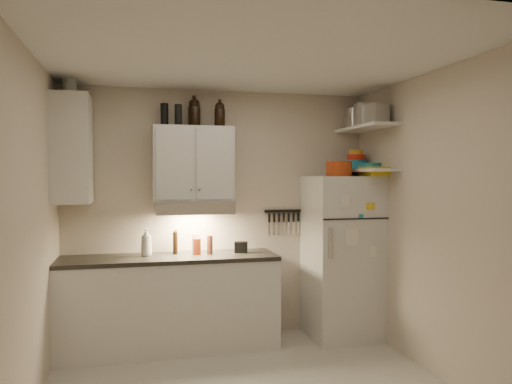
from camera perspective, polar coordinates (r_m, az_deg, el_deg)
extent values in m
cube|color=silver|center=(3.92, -0.41, 15.21)|extent=(3.20, 3.00, 0.02)
cube|color=beige|center=(5.31, -4.20, -2.51)|extent=(3.20, 0.02, 2.60)
cube|color=beige|center=(3.80, -24.81, -4.42)|extent=(0.02, 3.00, 2.60)
cube|color=beige|center=(4.49, 20.04, -3.42)|extent=(0.02, 3.00, 2.60)
cube|color=silver|center=(5.08, -9.85, -12.57)|extent=(2.10, 0.60, 0.88)
cube|color=#282622|center=(4.99, -9.88, -7.45)|extent=(2.10, 0.62, 0.04)
cube|color=silver|center=(5.08, -7.23, 3.21)|extent=(0.80, 0.33, 0.75)
cube|color=silver|center=(4.95, -20.26, 4.59)|extent=(0.33, 0.55, 1.00)
cube|color=silver|center=(5.02, -7.12, -1.74)|extent=(0.76, 0.46, 0.12)
cube|color=silver|center=(5.39, 9.79, -7.29)|extent=(0.70, 0.68, 1.70)
cube|color=silver|center=(5.30, 12.46, 7.18)|extent=(0.30, 0.95, 0.03)
cube|color=silver|center=(5.28, 12.42, 2.42)|extent=(0.30, 0.95, 0.03)
cube|color=black|center=(5.45, 3.13, -2.19)|extent=(0.42, 0.02, 0.03)
cylinder|color=#993311|center=(5.11, 9.46, 2.64)|extent=(0.27, 0.27, 0.15)
cube|color=gold|center=(5.21, 13.41, 2.29)|extent=(0.23, 0.29, 0.10)
cylinder|color=silver|center=(5.33, 10.02, 2.25)|extent=(0.07, 0.07, 0.09)
cylinder|color=silver|center=(5.66, 11.56, 8.13)|extent=(0.40, 0.40, 0.22)
cube|color=#AAAAAD|center=(5.20, 12.43, 8.64)|extent=(0.25, 0.24, 0.21)
cube|color=#AAAAAD|center=(5.09, 13.54, 8.64)|extent=(0.23, 0.23, 0.19)
cylinder|color=teal|center=(5.50, 11.25, 3.07)|extent=(0.24, 0.24, 0.10)
cylinder|color=red|center=(5.47, 11.35, 3.90)|extent=(0.20, 0.20, 0.06)
cylinder|color=#C58922|center=(5.47, 11.35, 4.46)|extent=(0.15, 0.15, 0.05)
cylinder|color=teal|center=(5.36, 12.90, 2.91)|extent=(0.31, 0.31, 0.06)
cylinder|color=black|center=(5.05, -8.87, 8.68)|extent=(0.07, 0.07, 0.21)
cylinder|color=black|center=(5.12, -10.42, 8.67)|extent=(0.10, 0.10, 0.23)
cylinder|color=silver|center=(5.03, -20.57, 11.27)|extent=(0.16, 0.16, 0.17)
imported|color=silver|center=(5.01, -12.42, -5.40)|extent=(0.16, 0.16, 0.31)
cylinder|color=brown|center=(5.03, -5.31, -6.02)|extent=(0.07, 0.07, 0.19)
cylinder|color=#5D6F1B|center=(5.13, -9.13, -5.62)|extent=(0.05, 0.05, 0.24)
cylinder|color=black|center=(5.07, -9.22, -5.78)|extent=(0.06, 0.06, 0.22)
cylinder|color=silver|center=(5.05, -6.97, -5.91)|extent=(0.09, 0.09, 0.21)
cylinder|color=#993311|center=(5.02, -6.77, -6.21)|extent=(0.09, 0.09, 0.16)
cube|color=black|center=(5.11, -1.72, -6.32)|extent=(0.15, 0.13, 0.11)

